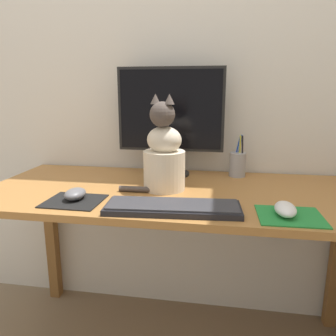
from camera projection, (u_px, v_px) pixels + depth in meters
wall_back at (188, 55)px, 1.47m from camera, size 7.00×0.04×2.50m
desk at (177, 213)px, 1.27m from camera, size 1.48×0.64×0.72m
monitor at (170, 116)px, 1.42m from camera, size 0.46×0.17×0.47m
keyboard at (173, 207)px, 1.03m from camera, size 0.43×0.17×0.02m
mousepad_left at (74, 201)px, 1.12m from camera, size 0.19×0.17×0.00m
mousepad_right at (290, 216)px, 0.98m from camera, size 0.19×0.17×0.00m
computer_mouse_left at (75, 194)px, 1.13m from camera, size 0.07×0.10×0.04m
computer_mouse_right at (285, 209)px, 0.98m from camera, size 0.06×0.11×0.04m
cat at (164, 155)px, 1.22m from camera, size 0.26×0.20×0.36m
pen_cup at (238, 164)px, 1.44m from camera, size 0.07×0.07×0.18m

